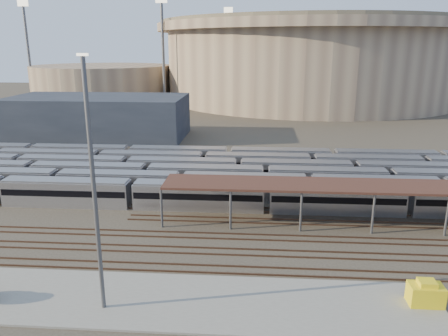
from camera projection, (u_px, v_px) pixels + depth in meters
ground at (225, 233)px, 52.94m from camera, size 420.00×420.00×0.00m
apron at (157, 300)px, 38.87m from camera, size 50.00×9.00×0.20m
subway_trains at (230, 175)px, 70.24m from camera, size 124.62×23.90×3.60m
inspection_shed at (405, 188)px, 53.86m from camera, size 60.30×6.00×5.30m
empty_tracks at (222, 251)px, 48.12m from camera, size 170.00×9.62×0.18m
stadium at (309, 59)px, 181.03m from camera, size 124.00×124.00×32.50m
secondary_arena at (103, 83)px, 180.04m from camera, size 56.00×56.00×14.00m
service_building at (99, 117)px, 106.84m from camera, size 42.00×20.00×10.00m
floodlight_0 at (163, 49)px, 155.00m from camera, size 4.00×1.00×38.40m
floodlight_1 at (28, 48)px, 168.50m from camera, size 4.00×1.00×38.40m
floodlight_3 at (228, 48)px, 201.56m from camera, size 4.00×1.00×38.40m
yard_light_pole at (94, 189)px, 34.81m from camera, size 0.81×0.36×21.25m
yellow_equipment at (426, 295)px, 37.93m from camera, size 2.90×1.83×1.81m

